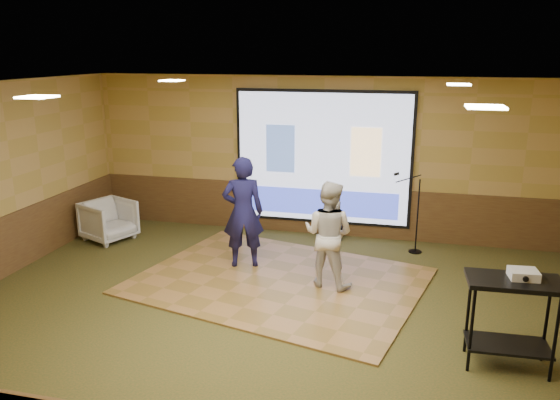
% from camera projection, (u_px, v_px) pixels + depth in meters
% --- Properties ---
extents(ground, '(9.00, 9.00, 0.00)m').
position_uv_depth(ground, '(278.00, 315.00, 7.34)').
color(ground, '#2A3819').
rests_on(ground, ground).
extents(room_shell, '(9.04, 7.04, 3.02)m').
position_uv_depth(room_shell, '(278.00, 162.00, 6.78)').
color(room_shell, tan).
rests_on(room_shell, ground).
extents(wainscot_back, '(9.00, 0.04, 0.95)m').
position_uv_depth(wainscot_back, '(322.00, 210.00, 10.47)').
color(wainscot_back, '#4D2D19').
rests_on(wainscot_back, ground).
extents(projector_screen, '(3.32, 0.06, 2.52)m').
position_uv_depth(projector_screen, '(322.00, 159.00, 10.17)').
color(projector_screen, black).
rests_on(projector_screen, room_shell).
extents(downlight_nw, '(0.32, 0.32, 0.02)m').
position_uv_depth(downlight_nw, '(172.00, 81.00, 8.74)').
color(downlight_nw, '#FFEDBF').
rests_on(downlight_nw, room_shell).
extents(downlight_ne, '(0.32, 0.32, 0.02)m').
position_uv_depth(downlight_ne, '(459.00, 84.00, 7.73)').
color(downlight_ne, '#FFEDBF').
rests_on(downlight_ne, room_shell).
extents(downlight_sw, '(0.32, 0.32, 0.02)m').
position_uv_depth(downlight_sw, '(37.00, 97.00, 5.65)').
color(downlight_sw, '#FFEDBF').
rests_on(downlight_sw, room_shell).
extents(downlight_se, '(0.32, 0.32, 0.02)m').
position_uv_depth(downlight_se, '(486.00, 107.00, 4.64)').
color(downlight_se, '#FFEDBF').
rests_on(downlight_se, room_shell).
extents(dance_floor, '(4.79, 4.06, 0.03)m').
position_uv_depth(dance_floor, '(279.00, 281.00, 8.39)').
color(dance_floor, olive).
rests_on(dance_floor, ground).
extents(player_left, '(0.76, 0.62, 1.81)m').
position_uv_depth(player_left, '(243.00, 212.00, 8.73)').
color(player_left, '#171644').
rests_on(player_left, dance_floor).
extents(player_right, '(0.91, 0.79, 1.60)m').
position_uv_depth(player_right, '(328.00, 234.00, 8.02)').
color(player_right, beige).
rests_on(player_right, dance_floor).
extents(av_table, '(1.00, 0.53, 1.05)m').
position_uv_depth(av_table, '(512.00, 305.00, 5.96)').
color(av_table, black).
rests_on(av_table, ground).
extents(projector, '(0.32, 0.27, 0.10)m').
position_uv_depth(projector, '(523.00, 274.00, 5.90)').
color(projector, silver).
rests_on(projector, av_table).
extents(mic_stand, '(0.56, 0.23, 1.43)m').
position_uv_depth(mic_stand, '(414.00, 225.00, 9.51)').
color(mic_stand, black).
rests_on(mic_stand, ground).
extents(banquet_chair, '(1.08, 1.07, 0.75)m').
position_uv_depth(banquet_chair, '(109.00, 220.00, 10.16)').
color(banquet_chair, gray).
rests_on(banquet_chair, ground).
extents(duffel_bag, '(0.48, 0.37, 0.27)m').
position_uv_depth(duffel_bag, '(330.00, 231.00, 10.30)').
color(duffel_bag, black).
rests_on(duffel_bag, ground).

